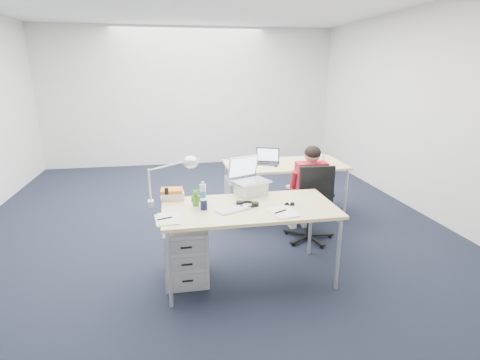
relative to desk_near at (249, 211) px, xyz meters
name	(u,v)px	position (x,y,z in m)	size (l,w,h in m)	color
floor	(210,226)	(-0.25, 1.31, -0.68)	(7.00, 7.00, 0.00)	black
room	(206,91)	(-0.25, 1.31, 1.03)	(6.02, 7.02, 2.80)	silver
desk_near	(249,211)	(0.00, 0.00, 0.00)	(1.60, 0.80, 0.73)	#DCC07F
desk_far	(285,167)	(0.82, 1.55, 0.00)	(1.60, 0.80, 0.73)	#DCC07F
office_chair	(310,219)	(0.87, 0.68, -0.42)	(0.64, 0.64, 0.95)	black
seated_person	(306,191)	(0.88, 0.84, -0.12)	(0.35, 0.61, 1.12)	#AA1828
drawer_pedestal_near	(186,252)	(-0.60, 0.09, -0.41)	(0.40, 0.50, 0.55)	#ACAFB2
drawer_pedestal_far	(242,199)	(0.22, 1.50, -0.41)	(0.40, 0.50, 0.55)	#ACAFB2
silver_laptop	(251,177)	(0.09, 0.34, 0.23)	(0.35, 0.28, 0.37)	silver
wireless_keyboard	(233,210)	(-0.16, -0.07, 0.05)	(0.31, 0.13, 0.02)	white
computer_mouse	(246,208)	(-0.05, -0.06, 0.06)	(0.05, 0.08, 0.03)	white
headphones	(247,204)	(-0.01, 0.03, 0.06)	(0.22, 0.17, 0.04)	black
can_koozie	(204,204)	(-0.42, 0.00, 0.10)	(0.06, 0.06, 0.10)	#141840
water_bottle	(203,192)	(-0.41, 0.21, 0.15)	(0.06, 0.06, 0.20)	silver
bear_figurine	(196,198)	(-0.49, 0.11, 0.13)	(0.09, 0.06, 0.16)	#2C7A20
book_stack	(172,194)	(-0.70, 0.35, 0.10)	(0.22, 0.17, 0.10)	silver
cordless_phone	(167,195)	(-0.75, 0.29, 0.11)	(0.04, 0.02, 0.14)	black
papers_left	(167,219)	(-0.75, -0.19, 0.05)	(0.19, 0.27, 0.01)	#F9E890
papers_right	(283,212)	(0.26, -0.21, 0.05)	(0.20, 0.29, 0.01)	#F9E890
sunglasses	(290,205)	(0.37, -0.05, 0.06)	(0.10, 0.05, 0.02)	black
desk_lamp	(166,181)	(-0.75, 0.16, 0.29)	(0.43, 0.16, 0.49)	silver
dark_laptop	(267,156)	(0.56, 1.54, 0.16)	(0.31, 0.30, 0.22)	black
far_cup	(322,158)	(1.36, 1.57, 0.10)	(0.07, 0.07, 0.10)	white
far_papers	(266,164)	(0.55, 1.54, 0.05)	(0.20, 0.29, 0.01)	white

